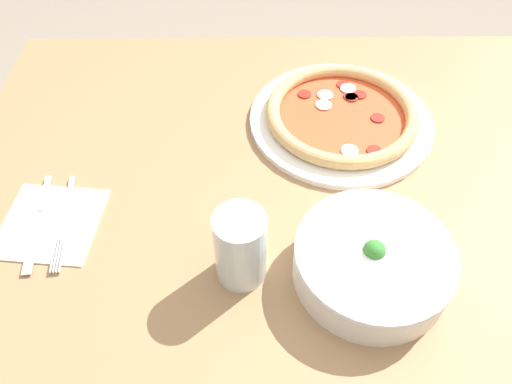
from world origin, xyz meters
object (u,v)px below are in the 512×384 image
Objects in this scene: pizza at (341,116)px; fork at (64,220)px; glass at (240,247)px; knife at (39,218)px; bowl at (373,261)px.

fork is (0.47, 0.23, -0.01)m from pizza.
glass is at bearing 66.67° from fork.
pizza reaches higher than knife.
pizza is at bearing -89.68° from bowl.
pizza is 1.77× the size of knife.
bowl is 1.83× the size of glass.
pizza is 0.56m from knife.
bowl is at bearing 177.93° from glass.
glass is (0.19, 0.33, 0.05)m from pizza.
fork is 1.53× the size of glass.
knife is at bearing 23.96° from pizza.
fork and knife have the same top height.
bowl is 0.48m from fork.
fork is 0.30m from glass.
fork is at bearing -12.04° from bowl.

